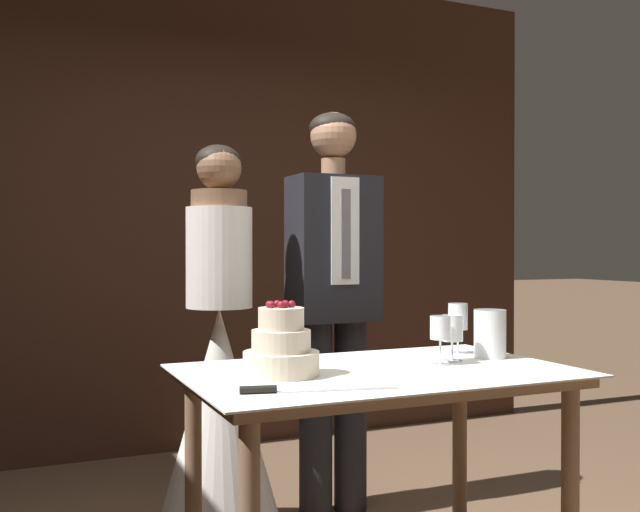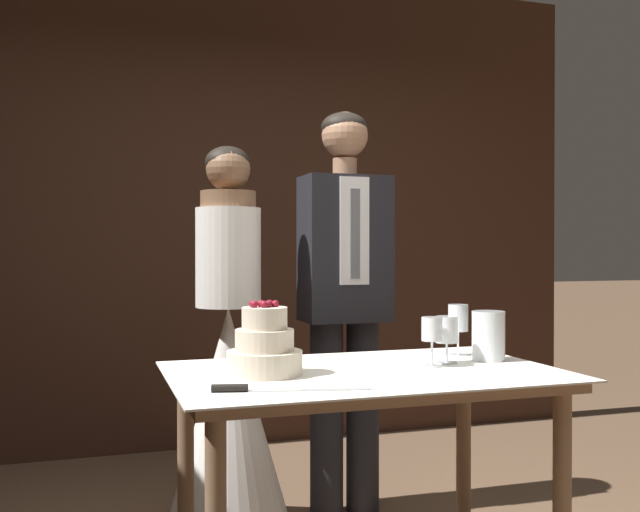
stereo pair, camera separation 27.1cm
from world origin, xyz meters
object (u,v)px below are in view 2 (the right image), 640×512
(hurricane_candle, at_px, (488,337))
(tiered_cake, at_px, (265,348))
(bride, at_px, (228,389))
(wine_glass_near, at_px, (447,332))
(wine_glass_middle, at_px, (432,331))
(groom, at_px, (345,289))
(cake_table, at_px, (364,404))
(wine_glass_far, at_px, (458,321))
(cake_knife, at_px, (261,389))

(hurricane_candle, bearing_deg, tiered_cake, -177.50)
(hurricane_candle, bearing_deg, bride, 131.45)
(tiered_cake, distance_m, wine_glass_near, 0.64)
(tiered_cake, height_order, wine_glass_near, tiered_cake)
(wine_glass_middle, height_order, hurricane_candle, hurricane_candle)
(wine_glass_near, distance_m, groom, 0.87)
(cake_table, relative_size, wine_glass_far, 6.62)
(cake_knife, distance_m, wine_glass_near, 0.77)
(tiered_cake, height_order, bride, bride)
(tiered_cake, distance_m, groom, 1.07)
(cake_knife, height_order, hurricane_candle, hurricane_candle)
(hurricane_candle, bearing_deg, cake_table, -173.33)
(cake_knife, distance_m, hurricane_candle, 0.93)
(wine_glass_near, xyz_separation_m, wine_glass_middle, (-0.08, -0.05, 0.01))
(cake_table, height_order, wine_glass_middle, wine_glass_middle)
(groom, bearing_deg, wine_glass_middle, -91.68)
(hurricane_candle, bearing_deg, wine_glass_far, 108.51)
(hurricane_candle, xyz_separation_m, groom, (-0.22, 0.85, 0.12))
(cake_table, height_order, wine_glass_near, wine_glass_near)
(wine_glass_near, height_order, groom, groom)
(groom, bearing_deg, cake_knife, -120.08)
(cake_table, relative_size, tiered_cake, 5.26)
(wine_glass_far, bearing_deg, cake_knife, -153.48)
(cake_table, height_order, cake_knife, cake_knife)
(cake_table, height_order, bride, bride)
(cake_knife, height_order, bride, bride)
(cake_knife, distance_m, wine_glass_middle, 0.68)
(wine_glass_middle, height_order, bride, bride)
(bride, bearing_deg, cake_table, -73.70)
(cake_table, height_order, groom, groom)
(cake_knife, bearing_deg, wine_glass_far, 39.85)
(tiered_cake, relative_size, wine_glass_far, 1.26)
(tiered_cake, bearing_deg, groom, 56.54)
(hurricane_candle, bearing_deg, wine_glass_middle, -166.57)
(wine_glass_near, height_order, wine_glass_middle, wine_glass_middle)
(bride, bearing_deg, wine_glass_far, -45.45)
(tiered_cake, relative_size, bride, 0.14)
(wine_glass_middle, xyz_separation_m, groom, (0.03, 0.91, 0.09))
(tiered_cake, bearing_deg, wine_glass_near, 2.29)
(cake_knife, relative_size, wine_glass_far, 2.31)
(cake_table, xyz_separation_m, wine_glass_middle, (0.24, -0.00, 0.23))
(wine_glass_near, height_order, wine_glass_far, wine_glass_far)
(wine_glass_near, bearing_deg, tiered_cake, -177.71)
(cake_table, bearing_deg, hurricane_candle, 6.67)
(wine_glass_near, relative_size, groom, 0.09)
(tiered_cake, xyz_separation_m, wine_glass_near, (0.64, 0.03, 0.02))
(cake_knife, xyz_separation_m, groom, (0.66, 1.14, 0.20))
(bride, relative_size, groom, 0.90)
(wine_glass_middle, relative_size, wine_glass_far, 0.88)
(cake_knife, distance_m, bride, 1.17)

